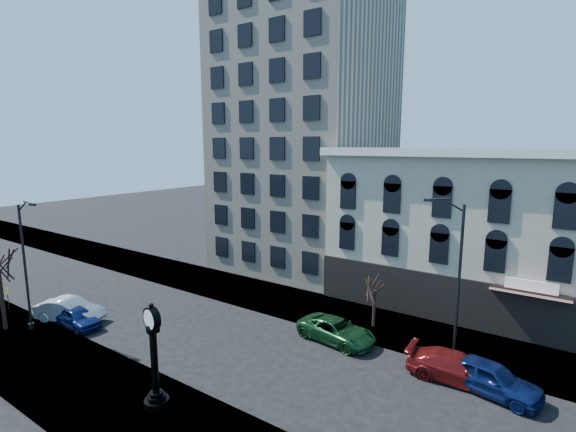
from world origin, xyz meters
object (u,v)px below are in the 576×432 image
Objects in this scene: street_clock at (154,360)px; car_near_b at (70,310)px; warning_sign at (8,295)px; car_near_a at (77,317)px; street_lamp_near at (26,232)px.

street_clock is 13.97m from car_near_b.
car_near_a is (6.37, 1.78, -0.84)m from warning_sign.
warning_sign is 0.41× the size of car_near_b.
street_clock is 18.60m from warning_sign.
car_near_b is at bearing 88.44° from street_lamp_near.
street_lamp_near is at bearing 159.25° from car_near_b.
warning_sign reaches higher than car_near_a.
car_near_a is (1.38, 2.13, -6.36)m from street_lamp_near.
street_clock is 12.63m from car_near_a.
street_lamp_near is at bearing 5.08° from warning_sign.
street_clock reaches higher than warning_sign.
car_near_b is at bearing 83.47° from car_near_a.
warning_sign is at bearing 174.88° from street_lamp_near.
car_near_b is (5.01, 1.99, -0.73)m from warning_sign.
street_clock reaches higher than car_near_a.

